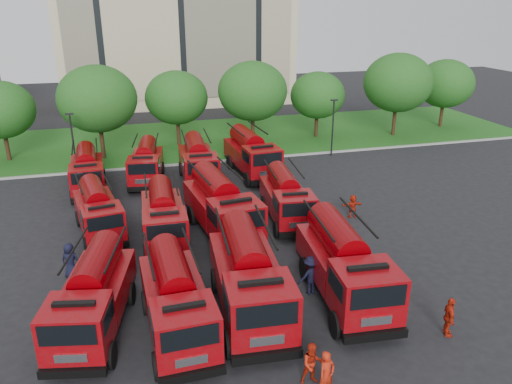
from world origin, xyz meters
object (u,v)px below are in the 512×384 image
fire_truck_7 (286,198)px  firefighter_1 (311,382)px  fire_truck_4 (98,211)px  fire_truck_10 (198,161)px  fire_truck_6 (221,206)px  fire_truck_1 (176,299)px  fire_truck_3 (344,264)px  fire_truck_8 (87,171)px  firefighter_2 (446,335)px  fire_truck_5 (163,216)px  fire_truck_0 (93,296)px  fire_truck_11 (251,154)px  firefighter_4 (73,277)px  fire_truck_2 (249,277)px  fire_truck_9 (146,163)px  firefighter_3 (310,293)px  firefighter_5 (352,217)px

fire_truck_7 → firefighter_1: fire_truck_7 is taller
fire_truck_4 → fire_truck_10: 10.44m
fire_truck_6 → fire_truck_10: size_ratio=1.11×
fire_truck_1 → fire_truck_3: fire_truck_3 is taller
fire_truck_8 → firefighter_2: bearing=-57.9°
fire_truck_10 → firefighter_2: 22.84m
fire_truck_1 → fire_truck_5: bearing=86.0°
fire_truck_0 → fire_truck_11: size_ratio=0.95×
fire_truck_6 → firefighter_4: bearing=-167.0°
fire_truck_1 → fire_truck_5: fire_truck_1 is taller
fire_truck_2 → fire_truck_4: size_ratio=1.20×
fire_truck_3 → firefighter_1: size_ratio=4.70×
fire_truck_5 → fire_truck_11: 12.98m
firefighter_1 → fire_truck_11: bearing=85.7°
fire_truck_3 → fire_truck_9: bearing=117.0°
fire_truck_0 → firefighter_3: fire_truck_0 is taller
fire_truck_2 → fire_truck_4: fire_truck_2 is taller
fire_truck_7 → firefighter_1: bearing=-99.1°
fire_truck_0 → firefighter_1: (7.70, -5.51, -1.60)m
firefighter_2 → firefighter_5: size_ratio=1.16×
fire_truck_0 → fire_truck_1: size_ratio=1.03×
fire_truck_6 → firefighter_4: 9.08m
fire_truck_0 → fire_truck_2: bearing=6.9°
fire_truck_4 → fire_truck_7: size_ratio=0.97×
fire_truck_1 → fire_truck_2: fire_truck_2 is taller
fire_truck_4 → fire_truck_5: fire_truck_5 is taller
fire_truck_8 → firefighter_2: fire_truck_8 is taller
fire_truck_2 → firefighter_4: bearing=150.4°
fire_truck_5 → fire_truck_11: bearing=54.4°
fire_truck_3 → firefighter_5: bearing=66.6°
firefighter_2 → fire_truck_5: bearing=59.7°
fire_truck_2 → fire_truck_8: 19.66m
firefighter_3 → firefighter_4: size_ratio=1.04×
fire_truck_0 → fire_truck_8: (-0.93, 17.55, -0.07)m
fire_truck_1 → fire_truck_2: (3.27, 0.60, 0.19)m
fire_truck_8 → firefighter_3: fire_truck_8 is taller
fire_truck_11 → fire_truck_8: bearing=177.9°
fire_truck_7 → fire_truck_8: (-12.37, 8.92, -0.00)m
fire_truck_6 → firefighter_5: (8.67, 0.20, -1.81)m
fire_truck_2 → fire_truck_8: (-7.53, 18.16, -0.27)m
fire_truck_0 → fire_truck_1: 3.54m
fire_truck_5 → fire_truck_7: bearing=8.9°
fire_truck_7 → firefighter_1: size_ratio=4.09×
fire_truck_3 → fire_truck_11: fire_truck_3 is taller
fire_truck_4 → firefighter_2: fire_truck_4 is taller
fire_truck_8 → firefighter_2: 26.72m
fire_truck_10 → fire_truck_4: bearing=-130.7°
fire_truck_1 → firefighter_2: (10.88, -3.20, -1.61)m
fire_truck_2 → fire_truck_8: fire_truck_2 is taller
fire_truck_7 → fire_truck_10: fire_truck_10 is taller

